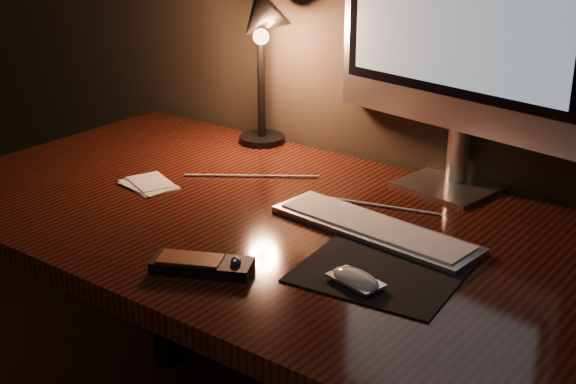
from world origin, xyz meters
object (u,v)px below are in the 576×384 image
Objects in this scene: monitor at (461,16)px; media_remote at (202,265)px; mouse at (356,281)px; desk_lamp at (260,42)px; desk at (336,279)px; keyboard at (374,228)px.

media_remote is at bearing -95.25° from monitor.
desk_lamp is (-0.54, 0.44, 0.24)m from mouse.
desk is 0.55m from monitor.
desk_lamp is (-0.46, 0.25, 0.24)m from keyboard.
media_remote is at bearing -99.16° from desk.
media_remote is (-0.14, -0.30, 0.00)m from keyboard.
mouse is at bearing -71.46° from monitor.
keyboard is 4.43× the size of mouse.
media_remote is at bearing -40.77° from desk_lamp.
mouse reaches higher than desk.
monitor reaches higher than keyboard.
keyboard is 2.32× the size of media_remote.
monitor is 6.53× the size of mouse.
keyboard is (0.09, -0.02, 0.14)m from desk.
mouse is at bearing -50.11° from desk.
monitor is at bearing 93.76° from keyboard.
keyboard reaches higher than desk.
keyboard is (-0.01, -0.27, -0.34)m from monitor.
desk_lamp is at bearing 147.96° from desk.
mouse is 0.74m from desk_lamp.
monitor is 0.68m from media_remote.
desk is 0.30m from mouse.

